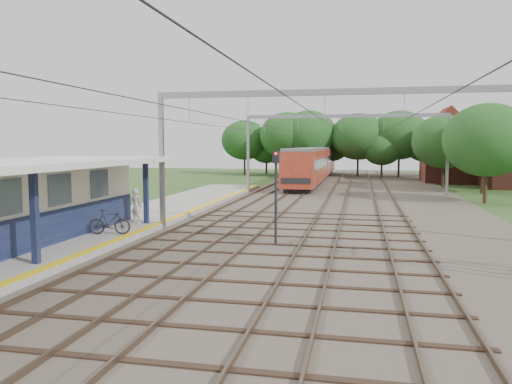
% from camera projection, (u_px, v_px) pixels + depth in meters
% --- Properties ---
extents(ground, '(160.00, 160.00, 0.00)m').
position_uv_depth(ground, '(109.00, 364.00, 10.02)').
color(ground, '#2D4C1E').
rests_on(ground, ground).
extents(ballast_bed, '(18.00, 90.00, 0.10)m').
position_uv_depth(ballast_bed, '(348.00, 201.00, 38.44)').
color(ballast_bed, '#473D33').
rests_on(ballast_bed, ground).
extents(platform, '(5.00, 52.00, 0.35)m').
position_uv_depth(platform, '(109.00, 228.00, 25.17)').
color(platform, gray).
rests_on(platform, ground).
extents(yellow_stripe, '(0.45, 52.00, 0.01)m').
position_uv_depth(yellow_stripe, '(150.00, 226.00, 24.70)').
color(yellow_stripe, yellow).
rests_on(yellow_stripe, platform).
extents(rail_tracks, '(11.80, 88.00, 0.15)m').
position_uv_depth(rail_tracks, '(315.00, 199.00, 38.94)').
color(rail_tracks, brown).
rests_on(rail_tracks, ballast_bed).
extents(catenary_system, '(17.22, 88.00, 7.00)m').
position_uv_depth(catenary_system, '(338.00, 128.00, 33.45)').
color(catenary_system, gray).
rests_on(catenary_system, ground).
extents(tree_band, '(31.72, 30.88, 8.82)m').
position_uv_depth(tree_band, '(352.00, 141.00, 64.45)').
color(tree_band, '#382619').
rests_on(tree_band, ground).
extents(house_far, '(8.00, 6.12, 8.66)m').
position_uv_depth(house_far, '(459.00, 155.00, 57.15)').
color(house_far, brown).
rests_on(house_far, ground).
extents(person, '(0.75, 0.61, 1.79)m').
position_uv_depth(person, '(136.00, 206.00, 25.83)').
color(person, beige).
rests_on(person, platform).
extents(bicycle, '(1.95, 0.87, 1.13)m').
position_uv_depth(bicycle, '(110.00, 222.00, 22.48)').
color(bicycle, black).
rests_on(bicycle, platform).
extents(train, '(3.01, 37.53, 3.95)m').
position_uv_depth(train, '(315.00, 163.00, 61.01)').
color(train, black).
rests_on(train, ballast_bed).
extents(signal_post, '(0.31, 0.28, 4.12)m').
position_uv_depth(signal_post, '(276.00, 188.00, 21.42)').
color(signal_post, black).
rests_on(signal_post, ground).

